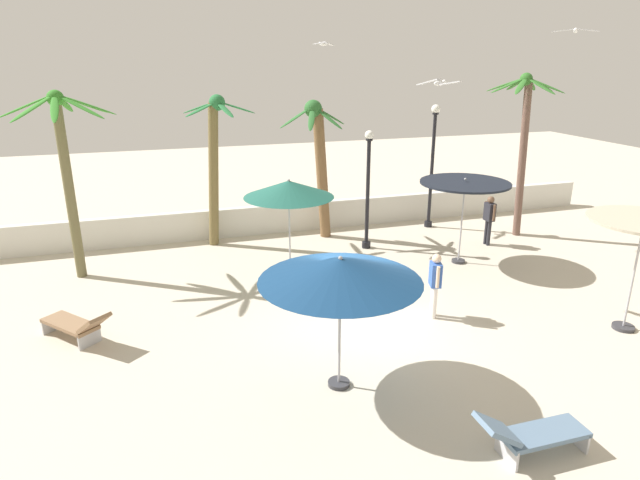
{
  "coord_description": "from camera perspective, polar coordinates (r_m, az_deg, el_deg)",
  "views": [
    {
      "loc": [
        -3.98,
        -9.95,
        5.95
      ],
      "look_at": [
        0.0,
        2.83,
        1.4
      ],
      "focal_mm": 30.44,
      "sensor_mm": 36.0,
      "label": 1
    }
  ],
  "objects": [
    {
      "name": "ground_plane",
      "position": [
        12.26,
        4.0,
        -10.32
      ],
      "size": [
        56.0,
        56.0,
        0.0
      ],
      "primitive_type": "plane",
      "color": "beige"
    },
    {
      "name": "boundary_wall",
      "position": [
        19.26,
        -4.66,
        2.27
      ],
      "size": [
        25.2,
        0.3,
        1.0
      ],
      "primitive_type": "cube",
      "color": "silver",
      "rests_on": "ground_plane"
    },
    {
      "name": "patio_umbrella_1",
      "position": [
        14.87,
        -3.31,
        5.33
      ],
      "size": [
        2.49,
        2.49,
        2.79
      ],
      "color": "#333338",
      "rests_on": "ground_plane"
    },
    {
      "name": "patio_umbrella_2",
      "position": [
        9.6,
        2.15,
        -3.21
      ],
      "size": [
        2.96,
        2.96,
        2.63
      ],
      "color": "#333338",
      "rests_on": "ground_plane"
    },
    {
      "name": "patio_umbrella_3",
      "position": [
        16.37,
        14.98,
        5.52
      ],
      "size": [
        2.6,
        2.6,
        2.61
      ],
      "color": "#333338",
      "rests_on": "ground_plane"
    },
    {
      "name": "palm_tree_0",
      "position": [
        18.15,
        -0.11,
        8.99
      ],
      "size": [
        2.36,
        2.24,
        4.64
      ],
      "color": "brown",
      "rests_on": "ground_plane"
    },
    {
      "name": "palm_tree_1",
      "position": [
        19.41,
        20.61,
        10.42
      ],
      "size": [
        2.45,
        2.45,
        5.46
      ],
      "color": "brown",
      "rests_on": "ground_plane"
    },
    {
      "name": "palm_tree_2",
      "position": [
        16.05,
        -25.24,
        7.73
      ],
      "size": [
        2.9,
        2.9,
        5.14
      ],
      "color": "brown",
      "rests_on": "ground_plane"
    },
    {
      "name": "palm_tree_3",
      "position": [
        17.73,
        -11.02,
        8.77
      ],
      "size": [
        2.27,
        2.31,
        4.85
      ],
      "color": "brown",
      "rests_on": "ground_plane"
    },
    {
      "name": "lamp_post_0",
      "position": [
        19.79,
        11.72,
        8.05
      ],
      "size": [
        0.31,
        0.31,
        4.38
      ],
      "color": "black",
      "rests_on": "ground_plane"
    },
    {
      "name": "lamp_post_1",
      "position": [
        17.27,
        5.05,
        5.47
      ],
      "size": [
        0.28,
        0.28,
        3.8
      ],
      "color": "black",
      "rests_on": "ground_plane"
    },
    {
      "name": "lounge_chair_0",
      "position": [
        13.1,
        -24.23,
        -8.11
      ],
      "size": [
        1.64,
        1.78,
        0.84
      ],
      "color": "#B7B7BC",
      "rests_on": "ground_plane"
    },
    {
      "name": "lounge_chair_1",
      "position": [
        9.5,
        21.31,
        -18.44
      ],
      "size": [
        1.87,
        0.56,
        0.83
      ],
      "color": "#B7B7BC",
      "rests_on": "ground_plane"
    },
    {
      "name": "guest_0",
      "position": [
        13.07,
        12.01,
        -4.08
      ],
      "size": [
        0.33,
        0.54,
        1.6
      ],
      "color": "silver",
      "rests_on": "ground_plane"
    },
    {
      "name": "guest_1",
      "position": [
        18.61,
        17.37,
        2.46
      ],
      "size": [
        0.24,
        0.56,
        1.65
      ],
      "color": "#26262D",
      "rests_on": "ground_plane"
    },
    {
      "name": "seagull_0",
      "position": [
        18.07,
        25.28,
        19.29
      ],
      "size": [
        1.05,
        0.92,
        0.14
      ],
      "color": "white"
    },
    {
      "name": "seagull_1",
      "position": [
        13.32,
        12.46,
        15.83
      ],
      "size": [
        0.55,
        1.29,
        0.18
      ],
      "color": "white"
    },
    {
      "name": "seagull_2",
      "position": [
        19.82,
        0.37,
        19.93
      ],
      "size": [
        0.95,
        0.71,
        0.14
      ],
      "color": "white"
    }
  ]
}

